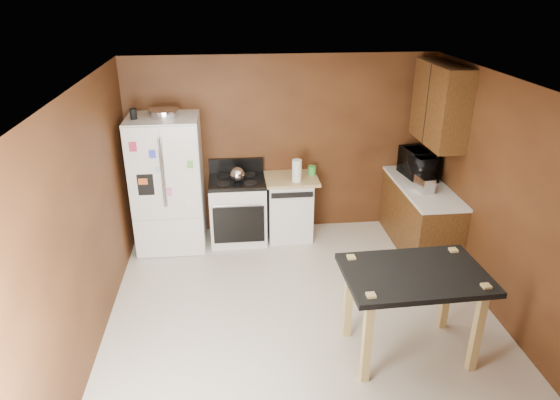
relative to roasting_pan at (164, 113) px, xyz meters
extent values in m
plane|color=beige|center=(1.52, -1.89, -1.85)|extent=(4.50, 4.50, 0.00)
plane|color=white|center=(1.52, -1.89, 0.65)|extent=(4.50, 4.50, 0.00)
plane|color=#5A3317|center=(1.52, 0.36, -0.60)|extent=(4.20, 0.00, 4.20)
plane|color=#5A3317|center=(1.52, -4.14, -0.60)|extent=(4.20, 0.00, 4.20)
plane|color=#5A3317|center=(-0.58, -1.89, -0.60)|extent=(0.00, 4.50, 4.50)
plane|color=#5A3317|center=(3.62, -1.89, -0.60)|extent=(0.00, 4.50, 4.50)
cylinder|color=silver|center=(0.00, 0.00, 0.00)|extent=(0.38, 0.38, 0.09)
cylinder|color=black|center=(-0.36, -0.09, 0.02)|extent=(0.09, 0.09, 0.13)
sphere|color=silver|center=(0.89, -0.04, -0.85)|extent=(0.20, 0.20, 0.20)
cylinder|color=white|center=(1.69, -0.08, -0.81)|extent=(0.14, 0.14, 0.30)
cylinder|color=green|center=(1.93, 0.15, -0.90)|extent=(0.14, 0.14, 0.12)
cube|color=silver|center=(3.25, -0.62, -0.85)|extent=(0.20, 0.29, 0.19)
imported|color=black|center=(3.35, -0.11, -0.78)|extent=(0.49, 0.66, 0.34)
cube|color=white|center=(-0.03, -0.01, -0.95)|extent=(0.90, 0.75, 1.80)
cube|color=white|center=(-0.25, -0.40, -0.67)|extent=(0.43, 0.02, 1.20)
cube|color=white|center=(0.20, -0.40, -0.67)|extent=(0.43, 0.02, 1.20)
cube|color=white|center=(-0.03, -0.40, -1.57)|extent=(0.88, 0.02, 0.54)
cube|color=black|center=(-0.25, -0.41, -0.80)|extent=(0.20, 0.01, 0.28)
cylinder|color=silver|center=(-0.04, -0.43, -0.65)|extent=(0.02, 0.02, 0.90)
cylinder|color=silver|center=(-0.01, -0.43, -0.65)|extent=(0.02, 0.02, 0.90)
cube|color=#BE2C4A|center=(-0.35, -0.42, -0.30)|extent=(0.09, 0.00, 0.12)
cube|color=#3745EC|center=(-0.13, -0.42, -0.40)|extent=(0.08, 0.00, 0.10)
cube|color=#62BF44|center=(0.31, -0.42, -0.55)|extent=(0.07, 0.00, 0.09)
cube|color=orange|center=(-0.28, -0.42, -0.75)|extent=(0.11, 0.00, 0.08)
cube|color=pink|center=(0.02, -0.42, -0.90)|extent=(0.08, 0.00, 0.11)
cube|color=white|center=(0.27, -0.42, -1.05)|extent=(0.09, 0.00, 0.10)
cube|color=#98CBE4|center=(-0.08, -0.42, -0.60)|extent=(0.07, 0.00, 0.07)
cube|color=white|center=(0.88, 0.04, -1.42)|extent=(0.76, 0.65, 0.85)
cube|color=black|center=(0.88, 0.04, -0.97)|extent=(0.76, 0.65, 0.05)
cube|color=black|center=(0.88, 0.33, -0.85)|extent=(0.76, 0.06, 0.20)
cube|color=black|center=(0.88, -0.30, -1.47)|extent=(0.68, 0.02, 0.52)
cylinder|color=silver|center=(0.88, -0.31, -1.18)|extent=(0.62, 0.02, 0.02)
cylinder|color=black|center=(0.70, 0.20, -0.94)|extent=(0.17, 0.17, 0.02)
cylinder|color=black|center=(1.06, 0.20, -0.94)|extent=(0.17, 0.17, 0.02)
cylinder|color=black|center=(0.70, -0.12, -0.94)|extent=(0.17, 0.17, 0.02)
cylinder|color=black|center=(1.06, -0.12, -0.94)|extent=(0.17, 0.17, 0.02)
cube|color=white|center=(1.60, 0.06, -1.42)|extent=(0.60, 0.60, 0.85)
cube|color=black|center=(1.60, -0.25, -1.09)|extent=(0.56, 0.02, 0.07)
cube|color=tan|center=(1.60, 0.06, -0.98)|extent=(0.78, 0.62, 0.04)
cube|color=brown|center=(3.32, -0.44, -1.42)|extent=(0.60, 1.55, 0.86)
cube|color=white|center=(3.32, -0.44, -0.97)|extent=(0.63, 1.58, 0.04)
cube|color=brown|center=(3.45, -0.34, 0.10)|extent=(0.35, 1.05, 1.00)
cube|color=black|center=(3.27, -0.34, 0.10)|extent=(0.01, 0.01, 1.00)
cube|color=black|center=(2.46, -2.50, -0.96)|extent=(1.33, 0.91, 0.05)
cube|color=tan|center=(1.93, -2.19, -1.38)|extent=(0.08, 0.08, 0.94)
cube|color=tan|center=(2.97, -2.16, -1.38)|extent=(0.08, 0.08, 0.94)
cube|color=tan|center=(1.95, -2.83, -1.38)|extent=(0.08, 0.08, 0.94)
cube|color=tan|center=(2.99, -2.80, -1.38)|extent=(0.08, 0.08, 0.94)
camera|label=1|loc=(0.82, -6.27, 1.53)|focal=32.00mm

